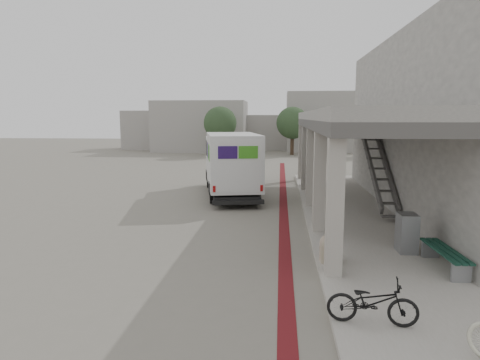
# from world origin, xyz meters

# --- Properties ---
(ground) EXTENTS (120.00, 120.00, 0.00)m
(ground) POSITION_xyz_m (0.00, 0.00, 0.00)
(ground) COLOR slate
(ground) RESTS_ON ground
(bike_lane_stripe) EXTENTS (0.35, 40.00, 0.01)m
(bike_lane_stripe) POSITION_xyz_m (1.00, 2.00, 0.01)
(bike_lane_stripe) COLOR #5F1317
(bike_lane_stripe) RESTS_ON ground
(sidewalk) EXTENTS (4.40, 28.00, 0.12)m
(sidewalk) POSITION_xyz_m (4.00, 0.00, 0.06)
(sidewalk) COLOR gray
(sidewalk) RESTS_ON ground
(transit_building) EXTENTS (7.60, 17.00, 7.00)m
(transit_building) POSITION_xyz_m (6.83, 4.50, 3.40)
(transit_building) COLOR gray
(transit_building) RESTS_ON ground
(distant_backdrop) EXTENTS (28.00, 10.00, 6.50)m
(distant_backdrop) POSITION_xyz_m (-2.84, 35.89, 2.70)
(distant_backdrop) COLOR #999691
(distant_backdrop) RESTS_ON ground
(tree_left) EXTENTS (3.20, 3.20, 4.80)m
(tree_left) POSITION_xyz_m (-5.00, 28.00, 3.18)
(tree_left) COLOR #38281C
(tree_left) RESTS_ON ground
(tree_mid) EXTENTS (3.20, 3.20, 4.80)m
(tree_mid) POSITION_xyz_m (2.00, 30.00, 3.18)
(tree_mid) COLOR #38281C
(tree_mid) RESTS_ON ground
(tree_right) EXTENTS (3.20, 3.20, 4.80)m
(tree_right) POSITION_xyz_m (10.00, 29.00, 3.18)
(tree_right) COLOR #38281C
(tree_right) RESTS_ON ground
(fedex_truck) EXTENTS (3.48, 7.35, 3.02)m
(fedex_truck) POSITION_xyz_m (-1.53, 7.11, 1.61)
(fedex_truck) COLOR black
(fedex_truck) RESTS_ON ground
(bench) EXTENTS (0.56, 2.09, 0.48)m
(bench) POSITION_xyz_m (4.85, -2.86, 0.47)
(bench) COLOR gray
(bench) RESTS_ON sidewalk
(bollard_near) EXTENTS (0.41, 0.41, 0.62)m
(bollard_near) POSITION_xyz_m (2.10, -2.69, 0.43)
(bollard_near) COLOR gray
(bollard_near) RESTS_ON sidewalk
(bollard_far) EXTENTS (0.46, 0.46, 0.68)m
(bollard_far) POSITION_xyz_m (2.10, -2.51, 0.46)
(bollard_far) COLOR #A08D7A
(bollard_far) RESTS_ON sidewalk
(utility_cabinet) EXTENTS (0.48, 0.64, 1.07)m
(utility_cabinet) POSITION_xyz_m (4.31, -1.58, 0.65)
(utility_cabinet) COLOR gray
(utility_cabinet) RESTS_ON sidewalk
(bicycle_black) EXTENTS (1.64, 0.74, 0.83)m
(bicycle_black) POSITION_xyz_m (2.50, -5.91, 0.54)
(bicycle_black) COLOR black
(bicycle_black) RESTS_ON sidewalk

